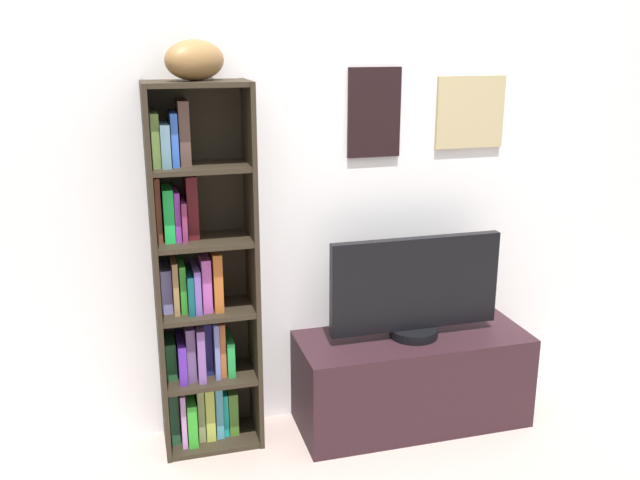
{
  "coord_description": "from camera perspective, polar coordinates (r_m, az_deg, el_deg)",
  "views": [
    {
      "loc": [
        -0.84,
        -1.78,
        1.73
      ],
      "look_at": [
        -0.1,
        0.85,
        0.93
      ],
      "focal_mm": 38.96,
      "sensor_mm": 36.0,
      "label": 1
    }
  ],
  "objects": [
    {
      "name": "bookshelf",
      "position": [
        2.98,
        -9.97,
        -4.19
      ],
      "size": [
        0.42,
        0.26,
        1.57
      ],
      "color": "black",
      "rests_on": "ground"
    },
    {
      "name": "tv_stand",
      "position": [
        3.29,
        7.55,
        -11.25
      ],
      "size": [
        1.05,
        0.42,
        0.43
      ],
      "color": "black",
      "rests_on": "ground"
    },
    {
      "name": "television",
      "position": [
        3.11,
        7.85,
        -3.96
      ],
      "size": [
        0.78,
        0.22,
        0.46
      ],
      "color": "black",
      "rests_on": "tv_stand"
    },
    {
      "name": "football",
      "position": [
        2.77,
        -10.25,
        14.34
      ],
      "size": [
        0.3,
        0.28,
        0.15
      ],
      "primitive_type": "ellipsoid",
      "rotation": [
        0.0,
        0.0,
        0.6
      ],
      "color": "olive",
      "rests_on": "bookshelf"
    },
    {
      "name": "back_wall",
      "position": [
        3.06,
        0.54,
        8.02
      ],
      "size": [
        4.8,
        0.08,
        2.58
      ],
      "color": "silver",
      "rests_on": "ground"
    }
  ]
}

